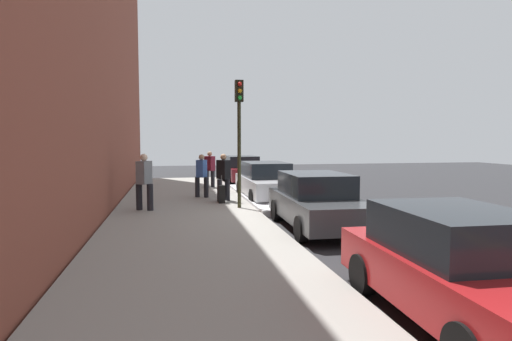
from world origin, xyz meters
The scene contains 14 objects.
ground_plane centered at (0.00, 0.00, 0.00)m, with size 56.00×56.00×0.00m, color #28282B.
sidewalk centered at (0.00, -3.30, 0.07)m, with size 28.00×4.60×0.15m, color gray.
lane_stripe_centre centered at (0.00, 3.20, 0.00)m, with size 28.00×0.14×0.01m, color gold.
snow_bank_curb centered at (-5.07, -0.70, 0.11)m, with size 7.81×0.56×0.22m, color white.
parked_car_maroon centered at (-11.57, 0.06, 0.76)m, with size 4.40×1.96×1.51m.
parked_car_silver centered at (-4.97, -0.02, 0.76)m, with size 4.67×1.92×1.51m.
parked_car_charcoal centered at (0.68, 0.13, 0.76)m, with size 4.48×1.99×1.51m.
parked_car_red centered at (6.76, 0.01, 0.76)m, with size 4.16×1.99×1.51m.
pedestrian_black_coat centered at (-4.02, -1.86, 1.08)m, with size 0.56×0.52×1.75m.
pedestrian_grey_coat centered at (-2.46, -4.60, 1.12)m, with size 0.58×0.55×1.82m.
pedestrian_burgundy_coat centered at (-8.54, -1.97, 1.06)m, with size 0.54×0.51×1.71m.
pedestrian_blue_coat centered at (-5.22, -2.58, 1.05)m, with size 0.54×0.52×1.69m.
traffic_light_pole centered at (-2.36, -1.52, 3.01)m, with size 0.35×0.26×4.22m.
rolling_suitcase centered at (-3.56, -1.98, 0.47)m, with size 0.34×0.22×0.99m.
Camera 1 is at (11.65, -3.72, 2.45)m, focal length 30.02 mm.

